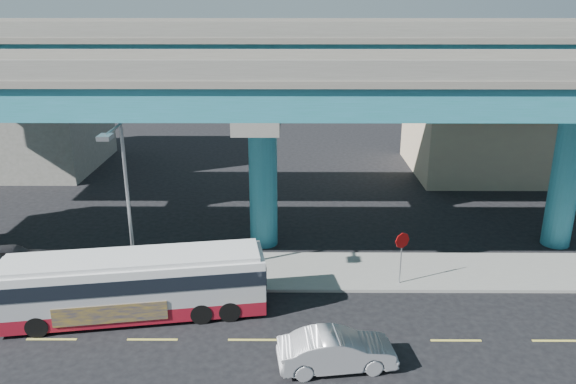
{
  "coord_description": "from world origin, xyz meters",
  "views": [
    {
      "loc": [
        1.47,
        -19.34,
        12.73
      ],
      "look_at": [
        1.35,
        4.0,
        4.71
      ],
      "focal_mm": 35.0,
      "sensor_mm": 36.0,
      "label": 1
    }
  ],
  "objects_px": {
    "sedan": "(337,350)",
    "parked_car": "(10,257)",
    "street_lamp": "(123,185)",
    "transit_bus": "(135,283)",
    "stop_sign": "(402,247)"
  },
  "relations": [
    {
      "from": "sedan",
      "to": "stop_sign",
      "type": "distance_m",
      "value": 7.18
    },
    {
      "from": "transit_bus",
      "to": "sedan",
      "type": "xyz_separation_m",
      "value": [
        8.17,
        -3.52,
        -0.82
      ]
    },
    {
      "from": "parked_car",
      "to": "street_lamp",
      "type": "relative_size",
      "value": 0.48
    },
    {
      "from": "transit_bus",
      "to": "stop_sign",
      "type": "distance_m",
      "value": 11.91
    },
    {
      "from": "transit_bus",
      "to": "stop_sign",
      "type": "xyz_separation_m",
      "value": [
        11.6,
        2.66,
        0.46
      ]
    },
    {
      "from": "sedan",
      "to": "parked_car",
      "type": "bearing_deg",
      "value": 56.12
    },
    {
      "from": "parked_car",
      "to": "street_lamp",
      "type": "xyz_separation_m",
      "value": [
        6.6,
        -2.2,
        4.46
      ]
    },
    {
      "from": "street_lamp",
      "to": "transit_bus",
      "type": "bearing_deg",
      "value": -69.43
    },
    {
      "from": "parked_car",
      "to": "street_lamp",
      "type": "distance_m",
      "value": 8.26
    },
    {
      "from": "parked_car",
      "to": "street_lamp",
      "type": "bearing_deg",
      "value": -118.16
    },
    {
      "from": "sedan",
      "to": "parked_car",
      "type": "distance_m",
      "value": 17.27
    },
    {
      "from": "stop_sign",
      "to": "sedan",
      "type": "bearing_deg",
      "value": -122.09
    },
    {
      "from": "parked_car",
      "to": "stop_sign",
      "type": "distance_m",
      "value": 19.01
    },
    {
      "from": "street_lamp",
      "to": "stop_sign",
      "type": "relative_size",
      "value": 3.05
    },
    {
      "from": "sedan",
      "to": "street_lamp",
      "type": "height_order",
      "value": "street_lamp"
    }
  ]
}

